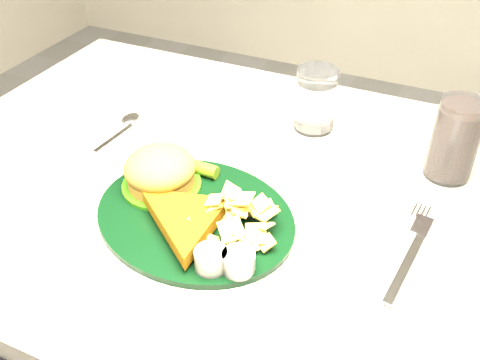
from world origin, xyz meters
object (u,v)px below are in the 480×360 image
object	(u,v)px
table	(252,330)
fork_napkin	(406,262)
dinner_plate	(194,200)
cola_glass	(455,140)
water_glass	(316,99)

from	to	relation	value
table	fork_napkin	distance (m)	0.47
table	fork_napkin	bearing A→B (deg)	-17.06
dinner_plate	fork_napkin	size ratio (longest dim) A/B	1.66
dinner_plate	cola_glass	bearing A→B (deg)	52.21
table	dinner_plate	distance (m)	0.43
water_glass	cola_glass	distance (m)	0.26
water_glass	table	bearing A→B (deg)	-97.81
table	dinner_plate	bearing A→B (deg)	-114.60
water_glass	cola_glass	bearing A→B (deg)	-11.93
table	fork_napkin	size ratio (longest dim) A/B	6.32
water_glass	fork_napkin	distance (m)	0.37
dinner_plate	cola_glass	size ratio (longest dim) A/B	2.29
table	fork_napkin	xyz separation A→B (m)	(0.26, -0.08, 0.38)
dinner_plate	water_glass	bearing A→B (deg)	88.84
table	water_glass	bearing A→B (deg)	82.19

